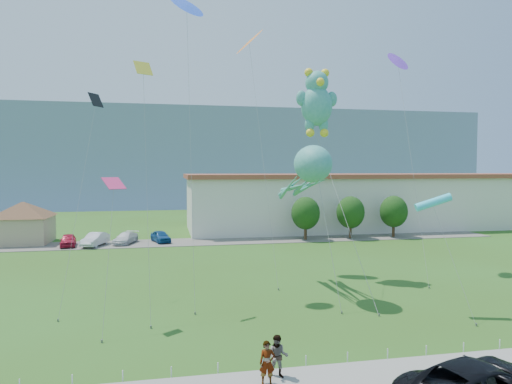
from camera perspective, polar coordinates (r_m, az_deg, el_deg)
ground at (r=23.64m, az=7.71°, el=-19.33°), size 160.00×160.00×0.00m
sidewalk at (r=21.25m, az=10.30°, el=-21.85°), size 80.00×2.50×0.10m
parking_strip at (r=56.85m, az=-3.83°, el=-6.13°), size 70.00×6.00×0.06m
hill_ridge at (r=140.92m, az=-8.27°, el=4.30°), size 160.00×50.00×25.00m
pavilion at (r=61.35m, az=-27.09°, el=-2.96°), size 9.20×9.20×5.00m
warehouse at (r=72.84m, az=15.93°, el=-1.01°), size 61.00×15.00×8.20m
rope_fence at (r=22.41m, az=8.86°, el=-19.92°), size 26.05×0.05×0.50m
tree_near at (r=57.58m, az=6.22°, el=-2.66°), size 3.60×3.60×5.47m
tree_mid at (r=59.64m, az=11.73°, el=-2.51°), size 3.60×3.60×5.47m
tree_far at (r=62.21m, az=16.83°, el=-2.35°), size 3.60×3.60×5.47m
pedestrian_left at (r=19.94m, az=1.40°, el=-20.56°), size 0.69×0.50×1.78m
pedestrian_right at (r=20.50m, az=2.77°, el=-19.84°), size 1.05×0.92×1.81m
parked_car_red at (r=56.93m, az=-22.43°, el=-5.59°), size 2.21×4.30×1.40m
parked_car_silver at (r=56.14m, az=-19.46°, el=-5.60°), size 2.91×4.83×1.50m
parked_car_white at (r=56.78m, az=-15.98°, el=-5.55°), size 3.16×4.85×1.31m
parked_car_blue at (r=56.85m, az=-11.84°, el=-5.45°), size 2.82×4.37×1.38m
octopus_kite at (r=32.31m, az=6.53°, el=2.33°), size 2.54×9.55×10.55m
teddy_bear_kite at (r=38.73m, az=7.61°, el=11.22°), size 3.53×12.22×17.21m
small_kite_orange at (r=42.38m, az=-0.77°, el=17.63°), size 1.80×9.05×20.96m
small_kite_blue at (r=35.36m, az=-8.63°, el=21.24°), size 1.80×6.67×21.33m
small_kite_pink at (r=27.05m, az=-17.46°, el=-0.57°), size 1.29×3.73×8.55m
small_kite_black at (r=34.41m, az=-19.85°, el=8.04°), size 2.06×7.45×14.34m
small_kite_purple at (r=44.25m, az=17.40°, el=14.81°), size 2.31×8.49×19.34m
small_kite_yellow at (r=30.31m, az=-13.82°, el=11.31°), size 1.29×5.50×15.87m
small_kite_cyan at (r=30.23m, az=21.30°, el=-1.29°), size 1.33×4.05×7.31m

